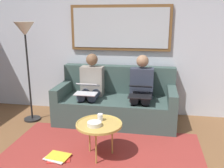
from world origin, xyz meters
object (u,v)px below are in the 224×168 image
Objects in this scene: standing_lamp at (26,40)px; person_left at (141,88)px; magazine_stack at (58,157)px; laptop_silver at (87,89)px; coffee_table at (99,125)px; framed_mirror at (120,28)px; person_right at (91,86)px; cup at (100,117)px; couch at (116,102)px; laptop_black at (140,91)px; bowl at (94,124)px.

person_left is at bearing -173.90° from standing_lamp.
magazine_stack is 1.97m from standing_lamp.
person_left reaches higher than laptop_silver.
coffee_table is 0.35× the size of standing_lamp.
framed_mirror reaches higher than person_right.
cup reaches higher than coffee_table.
magazine_stack is at bearing 69.29° from couch.
cup is at bearing 88.62° from couch.
person_left is 3.19× the size of laptop_silver.
standing_lamp is (1.01, 0.20, 0.76)m from person_right.
framed_mirror is at bearing -58.40° from laptop_black.
laptop_silver is (0.00, 0.24, 0.02)m from person_right.
laptop_black is 0.34× the size of person_right.
magazine_stack is at bearing 9.97° from bowl.
couch is 0.61m from laptop_black.
laptop_black is at bearing 90.00° from person_left.
framed_mirror reaches higher than standing_lamp.
person_right is at bearing 0.00° from person_left.
coffee_table is 0.09m from bowl.
person_left reaches higher than coffee_table.
bowl reaches higher than magazine_stack.
magazine_stack is at bearing 17.39° from coffee_table.
couch is 1.22m from coffee_table.
cup is 1.16m from person_left.
bowl is at bearing 78.54° from cup.
couch is at bearing -144.29° from laptop_silver.
magazine_stack is (0.46, 0.08, -0.46)m from bowl.
framed_mirror is at bearing -155.49° from standing_lamp.
couch is 1.19× the size of standing_lamp.
couch reaches higher than laptop_silver.
person_left and person_right have the same top height.
couch is 1.30m from framed_mirror.
coffee_table is at bearing 109.38° from person_right.
laptop_silver reaches higher than cup.
person_right is 0.24m from laptop_silver.
laptop_silver reaches higher than bowl.
magazine_stack is at bearing 73.58° from framed_mirror.
cup is at bearing 115.83° from laptop_silver.
person_left is 1.71m from magazine_stack.
person_left is at bearing 170.85° from couch.
laptop_black reaches higher than cup.
bowl is at bearing -170.03° from magazine_stack.
couch is 1.14m from cup.
person_right is (0.42, 0.46, -0.94)m from framed_mirror.
coffee_table is 1.24m from person_left.
laptop_black is at bearing -115.88° from coffee_table.
framed_mirror is 1.23m from laptop_silver.
laptop_silver is 1.23m from magazine_stack.
couch is 1.73× the size of person_right.
couch is 5.62× the size of magazine_stack.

